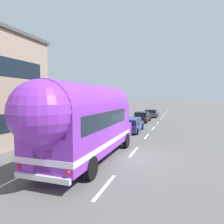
% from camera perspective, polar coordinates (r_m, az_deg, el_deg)
% --- Properties ---
extents(ground_plane, '(300.00, 300.00, 0.00)m').
position_cam_1_polar(ground_plane, '(12.33, 4.94, -12.10)').
color(ground_plane, '#565454').
extents(lane_markings, '(3.98, 80.00, 0.01)m').
position_cam_1_polar(lane_markings, '(24.94, 5.38, -3.74)').
color(lane_markings, silver).
rests_on(lane_markings, ground).
extents(painted_bus, '(2.69, 10.27, 4.12)m').
position_cam_1_polar(painted_bus, '(10.78, -7.34, -1.97)').
color(painted_bus, purple).
rests_on(painted_bus, ground).
extents(car_lead, '(1.94, 4.57, 1.37)m').
position_cam_1_polar(car_lead, '(20.52, 5.26, -3.27)').
color(car_lead, navy).
rests_on(car_lead, ground).
extents(car_second, '(2.02, 4.59, 1.37)m').
position_cam_1_polar(car_second, '(28.73, 8.25, -1.24)').
color(car_second, black).
rests_on(car_second, ground).
extents(car_third, '(2.02, 4.63, 1.37)m').
position_cam_1_polar(car_third, '(35.65, 10.85, -0.11)').
color(car_third, '#474C51').
rests_on(car_third, ground).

